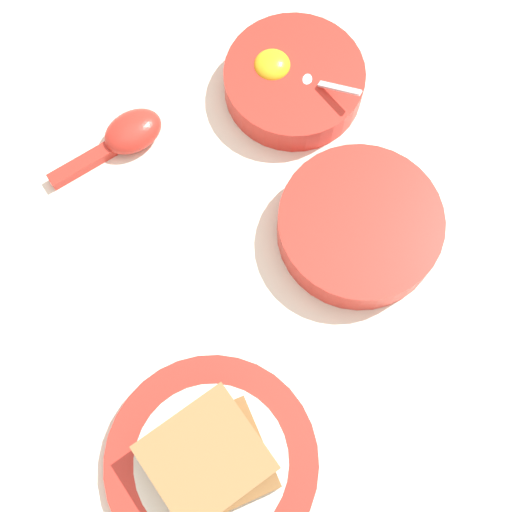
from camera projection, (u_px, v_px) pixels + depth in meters
ground_plane at (288, 254)px, 0.79m from camera, size 3.00×3.00×0.00m
egg_bowl at (293, 81)px, 0.83m from camera, size 0.16×0.16×0.07m
toast_plate at (212, 462)px, 0.71m from camera, size 0.21×0.21×0.01m
toast_sandwich at (209, 460)px, 0.68m from camera, size 0.14×0.15×0.04m
soup_spoon at (126, 136)px, 0.81m from camera, size 0.13×0.12×0.03m
congee_bowl at (359, 226)px, 0.77m from camera, size 0.18×0.18×0.04m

